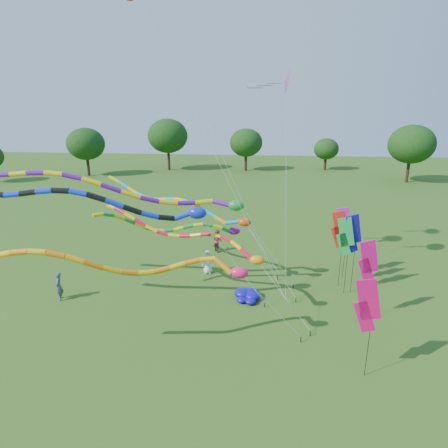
# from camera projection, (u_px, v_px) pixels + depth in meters

# --- Properties ---
(ground) EXTENTS (160.00, 160.00, 0.00)m
(ground) POSITION_uv_depth(u_px,v_px,m) (239.00, 342.00, 18.77)
(ground) COLOR #2A5416
(ground) RESTS_ON ground
(tree_ring) EXTENTS (116.24, 109.64, 9.70)m
(tree_ring) POSITION_uv_depth(u_px,v_px,m) (237.00, 259.00, 14.93)
(tree_ring) COLOR #382314
(tree_ring) RESTS_ON ground
(tube_kite_red) EXTENTS (12.02, 4.26, 6.14)m
(tube_kite_red) POSITION_uv_depth(u_px,v_px,m) (198.00, 238.00, 21.10)
(tube_kite_red) COLOR black
(tube_kite_red) RESTS_ON ground
(tube_kite_orange) EXTENTS (12.62, 3.71, 6.37)m
(tube_kite_orange) POSITION_uv_depth(u_px,v_px,m) (158.00, 266.00, 16.44)
(tube_kite_orange) COLOR black
(tube_kite_orange) RESTS_ON ground
(tube_kite_purple) EXTENTS (18.58, 2.50, 8.54)m
(tube_kite_purple) POSITION_uv_depth(u_px,v_px,m) (138.00, 192.00, 22.15)
(tube_kite_purple) COLOR black
(tube_kite_purple) RESTS_ON ground
(tube_kite_blue) EXTENTS (15.65, 2.89, 8.14)m
(tube_kite_blue) POSITION_uv_depth(u_px,v_px,m) (110.00, 204.00, 19.32)
(tube_kite_blue) COLOR black
(tube_kite_blue) RESTS_ON ground
(tube_kite_cyan) EXTENTS (12.98, 4.98, 7.11)m
(tube_kite_cyan) POSITION_uv_depth(u_px,v_px,m) (187.00, 206.00, 24.10)
(tube_kite_cyan) COLOR black
(tube_kite_cyan) RESTS_ON ground
(tube_kite_green) EXTENTS (10.59, 4.13, 6.04)m
(tube_kite_green) POSITION_uv_depth(u_px,v_px,m) (187.00, 227.00, 22.92)
(tube_kite_green) COLOR black
(tube_kite_green) RESTS_ON ground
(delta_kite_high_c) EXTENTS (2.95, 3.85, 13.58)m
(delta_kite_high_c) POSITION_uv_depth(u_px,v_px,m) (286.00, 81.00, 21.52)
(delta_kite_high_c) COLOR black
(delta_kite_high_c) RESTS_ON ground
(banner_pole_red) EXTENTS (1.16, 0.12, 5.15)m
(banner_pole_red) POSITION_uv_depth(u_px,v_px,m) (340.00, 230.00, 23.67)
(banner_pole_red) COLOR black
(banner_pole_red) RESTS_ON ground
(banner_pole_green) EXTENTS (1.16, 0.15, 5.04)m
(banner_pole_green) POSITION_uv_depth(u_px,v_px,m) (345.00, 237.00, 22.69)
(banner_pole_green) COLOR black
(banner_pole_green) RESTS_ON ground
(banner_pole_magenta_b) EXTENTS (1.16, 0.23, 4.67)m
(banner_pole_magenta_b) POSITION_uv_depth(u_px,v_px,m) (368.00, 262.00, 19.90)
(banner_pole_magenta_b) COLOR black
(banner_pole_magenta_b) RESTS_ON ground
(banner_pole_violet) EXTENTS (1.16, 0.17, 5.04)m
(banner_pole_violet) POSITION_uv_depth(u_px,v_px,m) (344.00, 225.00, 24.94)
(banner_pole_violet) COLOR black
(banner_pole_violet) RESTS_ON ground
(banner_pole_magenta_a) EXTENTS (1.16, 0.20, 4.65)m
(banner_pole_magenta_a) POSITION_uv_depth(u_px,v_px,m) (367.00, 306.00, 15.47)
(banner_pole_magenta_a) COLOR black
(banner_pole_magenta_a) RESTS_ON ground
(banner_pole_blue_b) EXTENTS (1.14, 0.37, 5.19)m
(banner_pole_blue_b) POSITION_uv_depth(u_px,v_px,m) (353.00, 234.00, 22.71)
(banner_pole_blue_b) COLOR black
(banner_pole_blue_b) RESTS_ON ground
(blue_nylon_heap) EXTENTS (1.91, 1.98, 0.57)m
(blue_nylon_heap) POSITION_uv_depth(u_px,v_px,m) (247.00, 296.00, 22.82)
(blue_nylon_heap) COLOR #0F0CA5
(blue_nylon_heap) RESTS_ON ground
(person_a) EXTENTS (0.89, 0.63, 1.70)m
(person_a) POSITION_uv_depth(u_px,v_px,m) (208.00, 262.00, 26.41)
(person_a) COLOR silver
(person_a) RESTS_ON ground
(person_b) EXTENTS (0.62, 0.75, 1.78)m
(person_b) POSITION_uv_depth(u_px,v_px,m) (59.00, 286.00, 22.69)
(person_b) COLOR #43505E
(person_b) RESTS_ON ground
(person_c) EXTENTS (1.08, 1.11, 1.81)m
(person_c) POSITION_uv_depth(u_px,v_px,m) (218.00, 240.00, 30.57)
(person_c) COLOR #8A323F
(person_c) RESTS_ON ground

